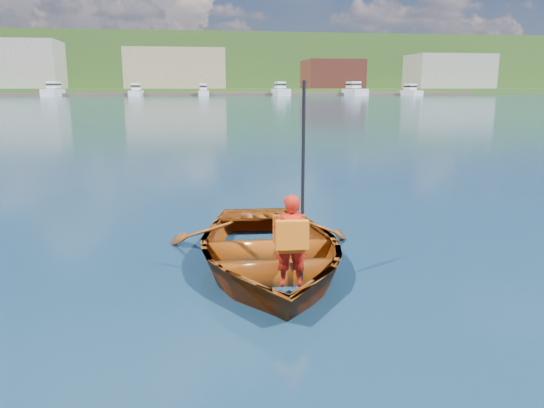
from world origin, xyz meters
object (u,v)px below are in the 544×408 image
object	(u,v)px
dock	(211,94)
child_paddler	(291,238)
rowboat	(268,249)
marina_yachts	(187,91)

from	to	relation	value
dock	child_paddler	bearing A→B (deg)	-91.51
dock	rowboat	bearing A→B (deg)	-91.57
rowboat	marina_yachts	world-z (taller)	marina_yachts
child_paddler	marina_yachts	xyz separation A→B (m)	(-2.74, 144.76, 0.75)
rowboat	dock	xyz separation A→B (m)	(4.06, 148.54, 0.16)
marina_yachts	dock	bearing A→B (deg)	35.06
child_paddler	dock	size ratio (longest dim) A/B	0.01
rowboat	marina_yachts	distance (m)	143.89
dock	marina_yachts	size ratio (longest dim) A/B	1.13
child_paddler	dock	world-z (taller)	child_paddler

